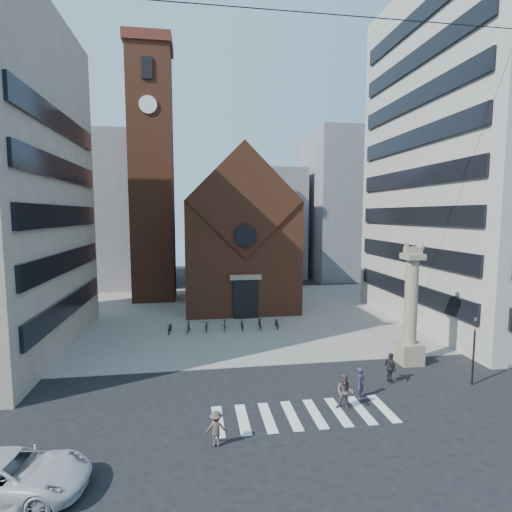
# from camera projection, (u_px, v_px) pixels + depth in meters

# --- Properties ---
(ground) EXTENTS (120.00, 120.00, 0.00)m
(ground) POSITION_uv_depth(u_px,v_px,m) (281.00, 391.00, 24.14)
(ground) COLOR black
(ground) RESTS_ON ground
(piazza) EXTENTS (46.00, 30.00, 0.05)m
(piazza) POSITION_uv_depth(u_px,v_px,m) (243.00, 313.00, 42.81)
(piazza) COLOR gray
(piazza) RESTS_ON ground
(zebra_crossing) EXTENTS (10.20, 3.20, 0.01)m
(zebra_crossing) POSITION_uv_depth(u_px,v_px,m) (303.00, 414.00, 21.27)
(zebra_crossing) COLOR white
(zebra_crossing) RESTS_ON ground
(church) EXTENTS (12.00, 16.65, 18.00)m
(church) POSITION_uv_depth(u_px,v_px,m) (237.00, 236.00, 47.90)
(church) COLOR brown
(church) RESTS_ON ground
(campanile) EXTENTS (5.50, 5.50, 31.20)m
(campanile) POSITION_uv_depth(u_px,v_px,m) (152.00, 172.00, 48.47)
(campanile) COLOR brown
(campanile) RESTS_ON ground
(building_right) EXTENTS (18.00, 22.00, 32.00)m
(building_right) POSITION_uv_depth(u_px,v_px,m) (502.00, 157.00, 37.91)
(building_right) COLOR #ADA79C
(building_right) RESTS_ON ground
(bg_block_left) EXTENTS (16.00, 14.00, 22.00)m
(bg_block_left) POSITION_uv_depth(u_px,v_px,m) (92.00, 212.00, 59.24)
(bg_block_left) COLOR gray
(bg_block_left) RESTS_ON ground
(bg_block_mid) EXTENTS (14.00, 12.00, 18.00)m
(bg_block_mid) POSITION_uv_depth(u_px,v_px,m) (259.00, 224.00, 68.33)
(bg_block_mid) COLOR gray
(bg_block_mid) RESTS_ON ground
(bg_block_right) EXTENTS (16.00, 14.00, 24.00)m
(bg_block_right) POSITION_uv_depth(u_px,v_px,m) (355.00, 206.00, 67.51)
(bg_block_right) COLOR gray
(bg_block_right) RESTS_ON ground
(lion_column) EXTENTS (1.63, 1.60, 8.68)m
(lion_column) POSITION_uv_depth(u_px,v_px,m) (410.00, 316.00, 28.25)
(lion_column) COLOR gray
(lion_column) RESTS_ON ground
(traffic_light) EXTENTS (0.13, 0.16, 4.30)m
(traffic_light) POSITION_uv_depth(u_px,v_px,m) (474.00, 349.00, 24.74)
(traffic_light) COLOR black
(traffic_light) RESTS_ON ground
(white_car) EXTENTS (6.18, 3.40, 1.64)m
(white_car) POSITION_uv_depth(u_px,v_px,m) (9.00, 476.00, 15.05)
(white_car) COLOR silver
(white_car) RESTS_ON ground
(pedestrian_0) EXTENTS (0.77, 0.77, 1.80)m
(pedestrian_0) POSITION_uv_depth(u_px,v_px,m) (361.00, 383.00, 23.14)
(pedestrian_0) COLOR #2F2E3F
(pedestrian_0) RESTS_ON ground
(pedestrian_1) EXTENTS (1.21, 1.14, 1.98)m
(pedestrian_1) POSITION_uv_depth(u_px,v_px,m) (345.00, 392.00, 21.72)
(pedestrian_1) COLOR #574846
(pedestrian_1) RESTS_ON ground
(pedestrian_2) EXTENTS (0.57, 1.17, 1.93)m
(pedestrian_2) POSITION_uv_depth(u_px,v_px,m) (390.00, 368.00, 25.20)
(pedestrian_2) COLOR #222429
(pedestrian_2) RESTS_ON ground
(pedestrian_3) EXTENTS (1.12, 0.71, 1.65)m
(pedestrian_3) POSITION_uv_depth(u_px,v_px,m) (216.00, 429.00, 18.33)
(pedestrian_3) COLOR #4E3E34
(pedestrian_3) RESTS_ON ground
(scooter_0) EXTENTS (0.79, 1.94, 1.00)m
(scooter_0) POSITION_uv_depth(u_px,v_px,m) (170.00, 327.00, 35.67)
(scooter_0) COLOR black
(scooter_0) RESTS_ON piazza
(scooter_1) EXTENTS (0.64, 1.87, 1.11)m
(scooter_1) POSITION_uv_depth(u_px,v_px,m) (188.00, 326.00, 35.92)
(scooter_1) COLOR black
(scooter_1) RESTS_ON piazza
(scooter_2) EXTENTS (0.79, 1.94, 1.00)m
(scooter_2) POSITION_uv_depth(u_px,v_px,m) (207.00, 326.00, 36.17)
(scooter_2) COLOR black
(scooter_2) RESTS_ON piazza
(scooter_3) EXTENTS (0.64, 1.87, 1.11)m
(scooter_3) POSITION_uv_depth(u_px,v_px,m) (225.00, 324.00, 36.41)
(scooter_3) COLOR black
(scooter_3) RESTS_ON piazza
(scooter_4) EXTENTS (0.79, 1.94, 1.00)m
(scooter_4) POSITION_uv_depth(u_px,v_px,m) (242.00, 324.00, 36.67)
(scooter_4) COLOR black
(scooter_4) RESTS_ON piazza
(scooter_5) EXTENTS (0.64, 1.87, 1.11)m
(scooter_5) POSITION_uv_depth(u_px,v_px,m) (260.00, 323.00, 36.91)
(scooter_5) COLOR black
(scooter_5) RESTS_ON piazza
(scooter_6) EXTENTS (0.79, 1.94, 1.00)m
(scooter_6) POSITION_uv_depth(u_px,v_px,m) (277.00, 323.00, 37.16)
(scooter_6) COLOR black
(scooter_6) RESTS_ON piazza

